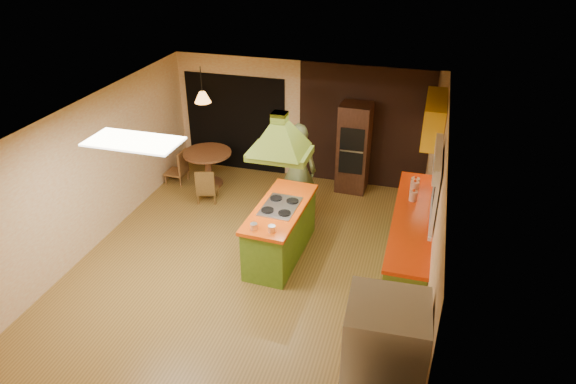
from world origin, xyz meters
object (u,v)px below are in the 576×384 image
(refrigerator, at_px, (381,377))
(canister_large, at_px, (414,187))
(kitchen_island, at_px, (280,231))
(dining_table, at_px, (208,162))
(wall_oven, at_px, (354,148))
(man, at_px, (298,172))

(refrigerator, xyz_separation_m, canister_large, (0.05, 4.06, 0.09))
(kitchen_island, relative_size, refrigerator, 1.00)
(dining_table, relative_size, canister_large, 4.72)
(kitchen_island, height_order, refrigerator, refrigerator)
(wall_oven, bearing_deg, dining_table, -165.67)
(wall_oven, relative_size, dining_table, 1.85)
(kitchen_island, distance_m, wall_oven, 2.78)
(kitchen_island, height_order, wall_oven, wall_oven)
(kitchen_island, relative_size, man, 1.00)
(refrigerator, height_order, canister_large, refrigerator)
(refrigerator, height_order, dining_table, refrigerator)
(man, height_order, canister_large, man)
(kitchen_island, distance_m, refrigerator, 3.62)
(kitchen_island, distance_m, canister_large, 2.34)
(dining_table, bearing_deg, refrigerator, -50.49)
(kitchen_island, xyz_separation_m, canister_large, (2.01, 1.06, 0.56))
(refrigerator, bearing_deg, canister_large, 86.49)
(wall_oven, xyz_separation_m, dining_table, (-2.91, -0.64, -0.39))
(wall_oven, height_order, canister_large, wall_oven)
(dining_table, bearing_deg, canister_large, -12.80)
(man, relative_size, canister_large, 8.90)
(refrigerator, distance_m, dining_table, 6.51)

